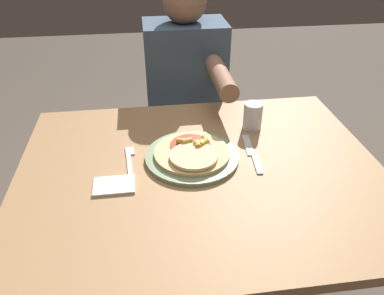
% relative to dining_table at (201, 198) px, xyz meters
% --- Properties ---
extents(dining_table, '(1.08, 0.86, 0.74)m').
position_rel_dining_table_xyz_m(dining_table, '(0.00, 0.00, 0.00)').
color(dining_table, '#9E754C').
rests_on(dining_table, ground_plane).
extents(plate, '(0.29, 0.29, 0.01)m').
position_rel_dining_table_xyz_m(plate, '(-0.02, 0.06, 0.12)').
color(plate, gray).
rests_on(plate, dining_table).
extents(pizza, '(0.23, 0.23, 0.04)m').
position_rel_dining_table_xyz_m(pizza, '(-0.02, 0.06, 0.14)').
color(pizza, '#DBBC7A').
rests_on(pizza, plate).
extents(fork, '(0.03, 0.18, 0.00)m').
position_rel_dining_table_xyz_m(fork, '(-0.21, 0.07, 0.12)').
color(fork, silver).
rests_on(fork, dining_table).
extents(knife, '(0.03, 0.22, 0.00)m').
position_rel_dining_table_xyz_m(knife, '(0.17, 0.05, 0.12)').
color(knife, silver).
rests_on(knife, dining_table).
extents(drinking_glass, '(0.06, 0.06, 0.09)m').
position_rel_dining_table_xyz_m(drinking_glass, '(0.21, 0.22, 0.16)').
color(drinking_glass, silver).
rests_on(drinking_glass, dining_table).
extents(napkin, '(0.11, 0.08, 0.01)m').
position_rel_dining_table_xyz_m(napkin, '(-0.25, -0.05, 0.12)').
color(napkin, silver).
rests_on(napkin, dining_table).
extents(person_diner, '(0.34, 0.52, 1.16)m').
position_rel_dining_table_xyz_m(person_diner, '(0.04, 0.65, 0.05)').
color(person_diner, '#2D2D38').
rests_on(person_diner, ground_plane).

